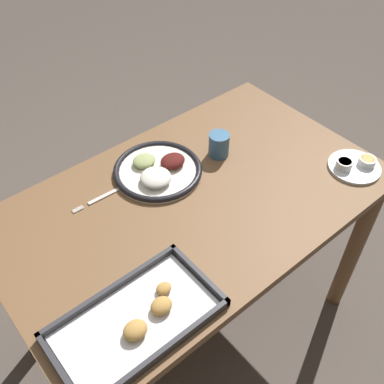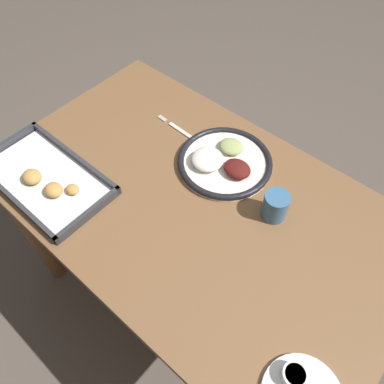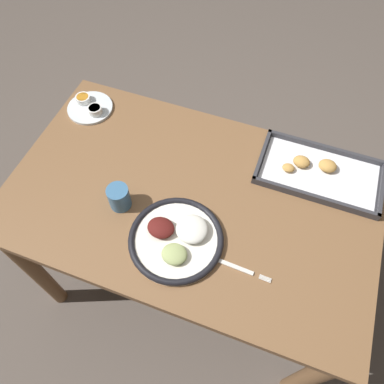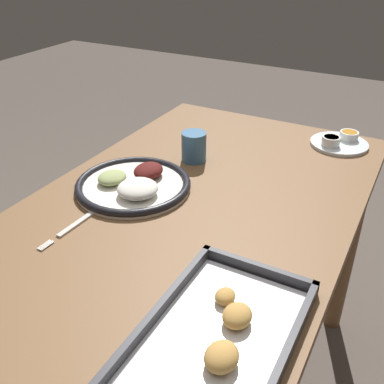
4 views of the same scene
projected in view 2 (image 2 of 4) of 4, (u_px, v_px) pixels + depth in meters
name	position (u px, v px, depth m)	size (l,w,h in m)	color
ground_plane	(193.00, 297.00, 1.66)	(8.00, 8.00, 0.00)	#564C44
dining_table	(193.00, 222.00, 1.16)	(1.20, 0.73, 0.75)	brown
dinner_plate	(224.00, 161.00, 1.12)	(0.29, 0.29, 0.05)	white
fork	(183.00, 132.00, 1.21)	(0.21, 0.02, 0.00)	silver
baking_tray	(46.00, 179.00, 1.09)	(0.41, 0.23, 0.04)	#333338
drinking_cup	(275.00, 206.00, 0.99)	(0.07, 0.07, 0.08)	#38668E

